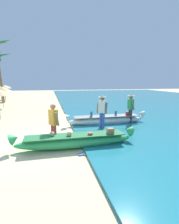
{
  "coord_description": "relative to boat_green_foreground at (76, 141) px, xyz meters",
  "views": [
    {
      "loc": [
        0.39,
        -7.24,
        2.57
      ],
      "look_at": [
        2.46,
        1.95,
        0.9
      ],
      "focal_mm": 29.02,
      "sensor_mm": 36.0,
      "label": 1
    }
  ],
  "objects": [
    {
      "name": "ground_plane",
      "position": [
        -1.33,
        0.65,
        -0.28
      ],
      "size": [
        80.0,
        80.0,
        0.0
      ],
      "primitive_type": "plane",
      "color": "beige"
    },
    {
      "name": "boat_green_foreground",
      "position": [
        0.0,
        0.0,
        0.0
      ],
      "size": [
        4.8,
        0.8,
        0.79
      ],
      "color": "#38B760",
      "rests_on": "ground"
    },
    {
      "name": "boat_white_midground",
      "position": [
        2.27,
        3.2,
        0.01
      ],
      "size": [
        4.8,
        0.77,
        0.83
      ],
      "color": "white",
      "rests_on": "ground"
    },
    {
      "name": "person_vendor_hatted",
      "position": [
        1.74,
        2.31,
        0.78
      ],
      "size": [
        0.56,
        0.5,
        1.84
      ],
      "color": "#3D5BA8",
      "rests_on": "ground"
    },
    {
      "name": "person_tourist_customer",
      "position": [
        -0.8,
        0.69,
        0.64
      ],
      "size": [
        0.47,
        0.57,
        1.64
      ],
      "color": "#B2383D",
      "rests_on": "ground"
    },
    {
      "name": "person_vendor_assistant",
      "position": [
        3.68,
        3.04,
        0.76
      ],
      "size": [
        0.44,
        0.57,
        1.8
      ],
      "color": "#333842",
      "rests_on": "ground"
    },
    {
      "name": "parasol_row_2",
      "position": [
        -5.11,
        11.53,
        1.47
      ],
      "size": [
        1.6,
        1.6,
        1.91
      ],
      "color": "#8E6B47",
      "rests_on": "ground"
    },
    {
      "name": "parasol_row_3",
      "position": [
        -5.86,
        14.17,
        1.47
      ],
      "size": [
        1.6,
        1.6,
        1.91
      ],
      "color": "#8E6B47",
      "rests_on": "ground"
    },
    {
      "name": "parasol_row_4",
      "position": [
        -6.08,
        16.98,
        1.47
      ],
      "size": [
        1.6,
        1.6,
        1.91
      ],
      "color": "#8E6B47",
      "rests_on": "ground"
    },
    {
      "name": "parasol_row_5",
      "position": [
        -6.62,
        19.64,
        1.47
      ],
      "size": [
        1.6,
        1.6,
        1.91
      ],
      "color": "#8E6B47",
      "rests_on": "ground"
    },
    {
      "name": "paddle",
      "position": [
        0.37,
        -1.09,
        -0.25
      ],
      "size": [
        1.02,
        1.4,
        0.05
      ],
      "color": "#8E6B47",
      "rests_on": "ground"
    }
  ]
}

